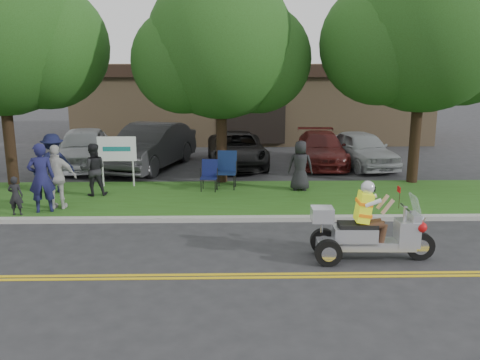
{
  "coord_description": "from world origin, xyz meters",
  "views": [
    {
      "loc": [
        0.74,
        -9.77,
        4.1
      ],
      "look_at": [
        1.0,
        2.0,
        1.36
      ],
      "focal_mm": 38.0,
      "sensor_mm": 36.0,
      "label": 1
    }
  ],
  "objects_px": {
    "spectator_adult_mid": "(93,170)",
    "lawn_chair_b": "(227,167)",
    "spectator_adult_left": "(41,178)",
    "parked_car_left": "(150,146)",
    "trike_scooter": "(367,233)",
    "parked_car_mid": "(237,149)",
    "parked_car_right": "(321,149)",
    "spectator_adult_right": "(57,177)",
    "parked_car_far_left": "(83,148)",
    "parked_car_far_right": "(361,149)",
    "lawn_chair_a": "(209,173)"
  },
  "relations": [
    {
      "from": "parked_car_mid",
      "to": "spectator_adult_right",
      "type": "bearing_deg",
      "value": -131.75
    },
    {
      "from": "lawn_chair_a",
      "to": "spectator_adult_mid",
      "type": "distance_m",
      "value": 3.57
    },
    {
      "from": "parked_car_left",
      "to": "parked_car_mid",
      "type": "height_order",
      "value": "parked_car_left"
    },
    {
      "from": "lawn_chair_b",
      "to": "spectator_adult_mid",
      "type": "bearing_deg",
      "value": -161.38
    },
    {
      "from": "spectator_adult_mid",
      "to": "parked_car_far_left",
      "type": "bearing_deg",
      "value": -84.22
    },
    {
      "from": "spectator_adult_mid",
      "to": "parked_car_far_right",
      "type": "bearing_deg",
      "value": -166.86
    },
    {
      "from": "trike_scooter",
      "to": "spectator_adult_left",
      "type": "distance_m",
      "value": 8.66
    },
    {
      "from": "parked_car_far_right",
      "to": "parked_car_far_left",
      "type": "bearing_deg",
      "value": 168.77
    },
    {
      "from": "lawn_chair_a",
      "to": "parked_car_left",
      "type": "relative_size",
      "value": 0.18
    },
    {
      "from": "lawn_chair_a",
      "to": "parked_car_right",
      "type": "distance_m",
      "value": 6.29
    },
    {
      "from": "spectator_adult_mid",
      "to": "parked_car_mid",
      "type": "height_order",
      "value": "spectator_adult_mid"
    },
    {
      "from": "spectator_adult_left",
      "to": "parked_car_far_left",
      "type": "distance_m",
      "value": 6.49
    },
    {
      "from": "spectator_adult_mid",
      "to": "lawn_chair_b",
      "type": "bearing_deg",
      "value": 179.61
    },
    {
      "from": "trike_scooter",
      "to": "lawn_chair_a",
      "type": "relative_size",
      "value": 2.71
    },
    {
      "from": "parked_car_far_right",
      "to": "parked_car_left",
      "type": "bearing_deg",
      "value": 169.88
    },
    {
      "from": "trike_scooter",
      "to": "lawn_chair_b",
      "type": "distance_m",
      "value": 6.74
    },
    {
      "from": "parked_car_far_right",
      "to": "lawn_chair_b",
      "type": "bearing_deg",
      "value": -156.14
    },
    {
      "from": "parked_car_left",
      "to": "parked_car_far_left",
      "type": "bearing_deg",
      "value": -166.35
    },
    {
      "from": "spectator_adult_mid",
      "to": "parked_car_mid",
      "type": "relative_size",
      "value": 0.33
    },
    {
      "from": "spectator_adult_left",
      "to": "spectator_adult_right",
      "type": "bearing_deg",
      "value": -153.18
    },
    {
      "from": "spectator_adult_mid",
      "to": "trike_scooter",
      "type": "bearing_deg",
      "value": 130.79
    },
    {
      "from": "lawn_chair_a",
      "to": "parked_car_right",
      "type": "bearing_deg",
      "value": 51.6
    },
    {
      "from": "parked_car_mid",
      "to": "parked_car_right",
      "type": "xyz_separation_m",
      "value": [
        3.44,
        0.16,
        -0.02
      ]
    },
    {
      "from": "trike_scooter",
      "to": "spectator_adult_left",
      "type": "height_order",
      "value": "spectator_adult_left"
    },
    {
      "from": "spectator_adult_mid",
      "to": "spectator_adult_right",
      "type": "distance_m",
      "value": 1.57
    },
    {
      "from": "lawn_chair_b",
      "to": "spectator_adult_right",
      "type": "distance_m",
      "value": 5.24
    },
    {
      "from": "spectator_adult_left",
      "to": "spectator_adult_right",
      "type": "height_order",
      "value": "spectator_adult_left"
    },
    {
      "from": "parked_car_far_right",
      "to": "parked_car_right",
      "type": "bearing_deg",
      "value": 152.38
    },
    {
      "from": "parked_car_mid",
      "to": "parked_car_right",
      "type": "bearing_deg",
      "value": -0.57
    },
    {
      "from": "trike_scooter",
      "to": "parked_car_far_right",
      "type": "xyz_separation_m",
      "value": [
        2.4,
        9.78,
        0.11
      ]
    },
    {
      "from": "parked_car_far_right",
      "to": "spectator_adult_mid",
      "type": "bearing_deg",
      "value": -164.72
    },
    {
      "from": "parked_car_left",
      "to": "lawn_chair_b",
      "type": "bearing_deg",
      "value": -32.6
    },
    {
      "from": "parked_car_far_left",
      "to": "parked_car_mid",
      "type": "relative_size",
      "value": 0.97
    },
    {
      "from": "spectator_adult_mid",
      "to": "parked_car_left",
      "type": "relative_size",
      "value": 0.3
    },
    {
      "from": "parked_car_right",
      "to": "parked_car_far_right",
      "type": "height_order",
      "value": "parked_car_far_right"
    },
    {
      "from": "parked_car_far_left",
      "to": "parked_car_mid",
      "type": "bearing_deg",
      "value": -5.93
    },
    {
      "from": "parked_car_left",
      "to": "parked_car_right",
      "type": "distance_m",
      "value": 6.88
    },
    {
      "from": "lawn_chair_a",
      "to": "parked_car_mid",
      "type": "bearing_deg",
      "value": 83.52
    },
    {
      "from": "parked_car_mid",
      "to": "parked_car_right",
      "type": "distance_m",
      "value": 3.44
    },
    {
      "from": "trike_scooter",
      "to": "parked_car_mid",
      "type": "xyz_separation_m",
      "value": [
        -2.58,
        10.07,
        0.07
      ]
    },
    {
      "from": "trike_scooter",
      "to": "spectator_adult_mid",
      "type": "distance_m",
      "value": 8.71
    },
    {
      "from": "parked_car_left",
      "to": "parked_car_far_right",
      "type": "relative_size",
      "value": 1.26
    },
    {
      "from": "parked_car_far_left",
      "to": "parked_car_left",
      "type": "distance_m",
      "value": 2.65
    },
    {
      "from": "lawn_chair_b",
      "to": "spectator_adult_right",
      "type": "xyz_separation_m",
      "value": [
        -4.68,
        -2.36,
        0.23
      ]
    },
    {
      "from": "spectator_adult_left",
      "to": "parked_car_left",
      "type": "height_order",
      "value": "spectator_adult_left"
    },
    {
      "from": "spectator_adult_left",
      "to": "parked_car_right",
      "type": "relative_size",
      "value": 0.42
    },
    {
      "from": "parked_car_far_left",
      "to": "parked_car_mid",
      "type": "xyz_separation_m",
      "value": [
        6.06,
        0.24,
        -0.12
      ]
    },
    {
      "from": "lawn_chair_a",
      "to": "parked_car_mid",
      "type": "distance_m",
      "value": 4.44
    },
    {
      "from": "trike_scooter",
      "to": "parked_car_far_right",
      "type": "height_order",
      "value": "trike_scooter"
    },
    {
      "from": "spectator_adult_mid",
      "to": "parked_car_far_left",
      "type": "xyz_separation_m",
      "value": [
        -1.61,
        4.7,
        -0.11
      ]
    }
  ]
}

